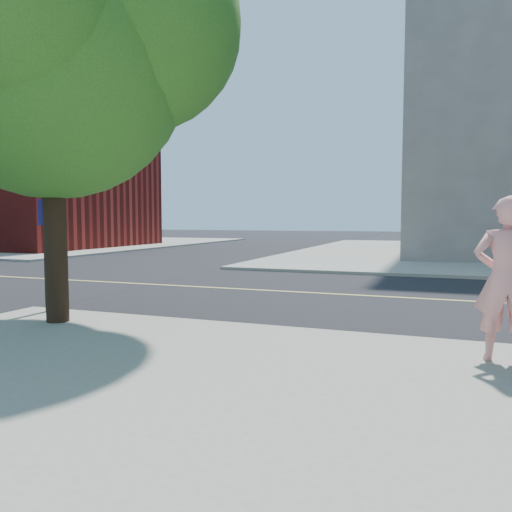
% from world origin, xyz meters
% --- Properties ---
extents(ground, '(140.00, 140.00, 0.00)m').
position_xyz_m(ground, '(0.00, 0.00, 0.00)').
color(ground, black).
rests_on(ground, ground).
extents(road_ew, '(140.00, 9.00, 0.01)m').
position_xyz_m(road_ew, '(0.00, 4.50, 0.01)').
color(road_ew, black).
rests_on(road_ew, ground).
extents(sidewalk_nw, '(26.00, 25.00, 0.12)m').
position_xyz_m(sidewalk_nw, '(-23.00, 21.50, 0.06)').
color(sidewalk_nw, gray).
rests_on(sidewalk_nw, ground).
extents(church, '(15.20, 12.00, 14.40)m').
position_xyz_m(church, '(-20.00, 18.00, 7.18)').
color(church, maroon).
rests_on(church, sidewalk_nw).
extents(man_on_phone, '(0.75, 0.51, 2.03)m').
position_xyz_m(man_on_phone, '(7.40, -0.99, 1.14)').
color(man_on_phone, pink).
rests_on(man_on_phone, sidewalk_se).
extents(street_tree, '(5.74, 5.22, 7.62)m').
position_xyz_m(street_tree, '(0.63, -0.97, 5.04)').
color(street_tree, black).
rests_on(street_tree, sidewalk_se).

